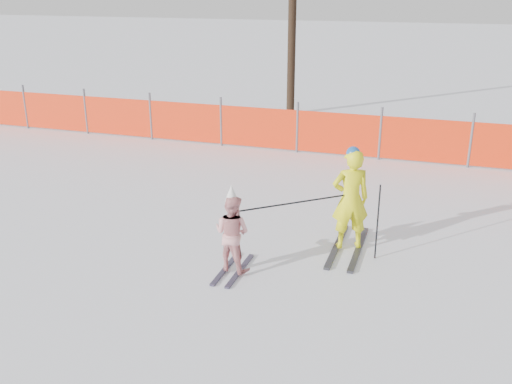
% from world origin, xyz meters
% --- Properties ---
extents(ground, '(120.00, 120.00, 0.00)m').
position_xyz_m(ground, '(0.00, 0.00, 0.00)').
color(ground, white).
rests_on(ground, ground).
extents(adult, '(0.68, 1.64, 1.66)m').
position_xyz_m(adult, '(1.32, 1.09, 0.82)').
color(adult, black).
rests_on(adult, ground).
extents(child, '(0.63, 1.06, 1.32)m').
position_xyz_m(child, '(-0.14, -0.16, 0.60)').
color(child, black).
rests_on(child, ground).
extents(ski_poles, '(1.84, 1.10, 1.18)m').
position_xyz_m(ski_poles, '(1.08, 0.64, 0.78)').
color(ski_poles, black).
rests_on(ski_poles, ground).
extents(safety_fence, '(16.87, 0.06, 1.25)m').
position_xyz_m(safety_fence, '(-2.42, 6.17, 0.56)').
color(safety_fence, '#595960').
rests_on(safety_fence, ground).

